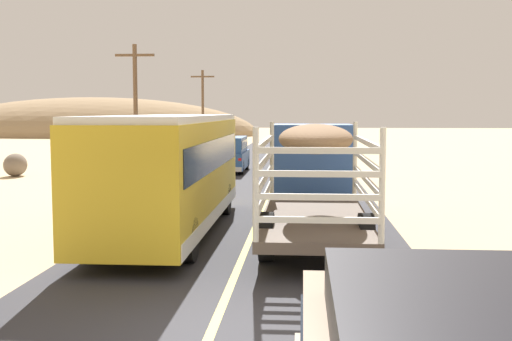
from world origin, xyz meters
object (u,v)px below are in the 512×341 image
at_px(power_pole_far, 203,106).
at_px(boulder_near_shoulder, 15,165).
at_px(livestock_truck, 313,165).
at_px(car_far, 229,153).
at_px(bus, 170,170).
at_px(power_pole_mid, 136,103).

height_order(power_pole_far, boulder_near_shoulder, power_pole_far).
bearing_deg(livestock_truck, car_far, 105.20).
xyz_separation_m(livestock_truck, bus, (-3.89, -1.50, -0.04)).
relative_size(bus, power_pole_mid, 1.42).
xyz_separation_m(power_pole_mid, power_pole_far, (0.00, 23.80, 0.05)).
xyz_separation_m(car_far, boulder_near_shoulder, (-10.73, -2.88, -0.50)).
bearing_deg(power_pole_far, bus, -82.17).
xyz_separation_m(livestock_truck, power_pole_far, (-9.65, 40.41, 2.07)).
bearing_deg(bus, power_pole_mid, 107.66).
distance_m(car_far, power_pole_far, 25.11).
xyz_separation_m(bus, boulder_near_shoulder, (-11.20, 14.64, -1.16)).
xyz_separation_m(bus, car_far, (-0.46, 17.52, -0.66)).
xyz_separation_m(livestock_truck, boulder_near_shoulder, (-15.09, 13.14, -1.20)).
relative_size(livestock_truck, bus, 0.97).
distance_m(bus, car_far, 17.53).
bearing_deg(power_pole_mid, bus, -72.34).
distance_m(livestock_truck, bus, 4.17).
distance_m(livestock_truck, car_far, 16.61).
xyz_separation_m(livestock_truck, power_pole_mid, (-9.65, 16.61, 2.01)).
distance_m(power_pole_far, boulder_near_shoulder, 27.99).
bearing_deg(bus, livestock_truck, 21.03).
relative_size(livestock_truck, power_pole_far, 1.36).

